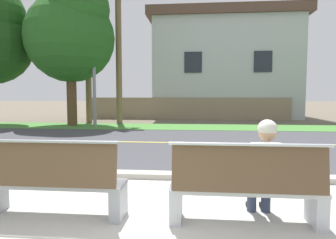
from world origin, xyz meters
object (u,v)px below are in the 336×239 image
object	(u,v)px
seated_person_white	(264,167)
palm_tree_tall	(118,5)
bench_right	(246,188)
bench_left	(52,183)
streetlamp	(95,45)
shade_tree_left	(72,31)

from	to	relation	value
seated_person_white	palm_tree_tall	size ratio (longest dim) A/B	0.16
palm_tree_tall	seated_person_white	bearing A→B (deg)	-67.87
bench_right	palm_tree_tall	bearing A→B (deg)	110.90
bench_left	bench_right	xyz separation A→B (m)	(2.35, 0.00, 0.00)
bench_left	streetlamp	size ratio (longest dim) A/B	0.26
bench_right	seated_person_white	size ratio (longest dim) A/B	1.42
bench_left	streetlamp	world-z (taller)	streetlamp
palm_tree_tall	streetlamp	bearing A→B (deg)	-111.77
streetlamp	shade_tree_left	world-z (taller)	shade_tree_left
streetlamp	seated_person_white	bearing A→B (deg)	-61.58
palm_tree_tall	bench_right	bearing A→B (deg)	-69.10
bench_right	seated_person_white	bearing A→B (deg)	35.16
bench_left	streetlamp	bearing A→B (deg)	106.25
bench_left	shade_tree_left	distance (m)	12.63
seated_person_white	bench_right	bearing A→B (deg)	-144.84
shade_tree_left	palm_tree_tall	distance (m)	2.96
shade_tree_left	palm_tree_tall	world-z (taller)	palm_tree_tall
bench_right	shade_tree_left	world-z (taller)	shade_tree_left
bench_right	shade_tree_left	bearing A→B (deg)	121.37
seated_person_white	streetlamp	distance (m)	12.48
bench_left	shade_tree_left	world-z (taller)	shade_tree_left
seated_person_white	shade_tree_left	distance (m)	13.54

